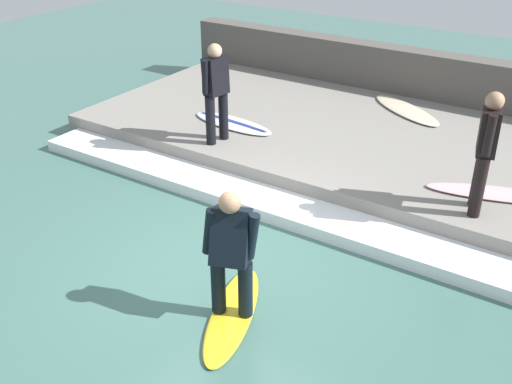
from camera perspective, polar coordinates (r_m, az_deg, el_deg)
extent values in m
plane|color=#426B60|center=(7.58, -3.45, -7.18)|extent=(28.00, 28.00, 0.00)
cube|color=gray|center=(10.66, 9.75, 4.69)|extent=(4.40, 9.78, 0.38)
cube|color=#544F49|center=(12.67, 14.55, 10.18)|extent=(0.50, 10.27, 1.27)
cube|color=white|center=(8.65, 2.70, -1.58)|extent=(0.72, 9.29, 0.18)
ellipsoid|color=yellow|center=(6.82, -2.26, -11.53)|extent=(1.78, 1.03, 0.06)
cylinder|color=black|center=(6.56, -1.02, -9.21)|extent=(0.16, 0.16, 0.69)
cylinder|color=black|center=(6.62, -3.61, -8.85)|extent=(0.16, 0.16, 0.69)
cube|color=black|center=(6.22, -2.44, -4.29)|extent=(0.52, 0.51, 0.65)
sphere|color=#A87A5B|center=(6.01, -2.51, -1.00)|extent=(0.23, 0.23, 0.23)
cylinder|color=black|center=(6.15, -0.40, -4.25)|extent=(0.11, 0.19, 0.55)
cylinder|color=black|center=(6.25, -4.45, -3.76)|extent=(0.11, 0.19, 0.55)
cylinder|color=black|center=(10.05, -3.13, 7.29)|extent=(0.16, 0.16, 0.82)
cylinder|color=black|center=(9.85, -4.36, 6.81)|extent=(0.16, 0.16, 0.82)
cube|color=black|center=(9.71, -3.87, 10.97)|extent=(0.42, 0.31, 0.61)
sphere|color=tan|center=(9.60, -3.95, 13.27)|extent=(0.23, 0.23, 0.23)
cylinder|color=black|center=(9.85, -2.93, 11.46)|extent=(0.11, 0.12, 0.53)
cylinder|color=black|center=(9.55, -4.84, 10.86)|extent=(0.11, 0.12, 0.53)
ellipsoid|color=silver|center=(10.75, -2.21, 6.57)|extent=(0.71, 1.75, 0.06)
ellipsoid|color=navy|center=(10.74, -2.22, 6.73)|extent=(0.26, 1.57, 0.01)
cylinder|color=black|center=(8.47, 20.45, 1.30)|extent=(0.16, 0.16, 0.84)
cylinder|color=black|center=(8.20, 20.43, 0.41)|extent=(0.16, 0.16, 0.84)
cube|color=black|center=(8.05, 21.29, 5.39)|extent=(0.43, 0.32, 0.60)
sphere|color=#A87A5B|center=(7.92, 21.80, 8.06)|extent=(0.23, 0.23, 0.23)
cylinder|color=black|center=(8.25, 21.33, 6.18)|extent=(0.11, 0.12, 0.53)
cylinder|color=black|center=(7.83, 21.34, 5.03)|extent=(0.11, 0.12, 0.53)
ellipsoid|color=beige|center=(9.02, 22.34, -0.17)|extent=(1.06, 2.09, 0.06)
ellipsoid|color=beige|center=(11.71, 14.13, 7.59)|extent=(1.45, 1.81, 0.06)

